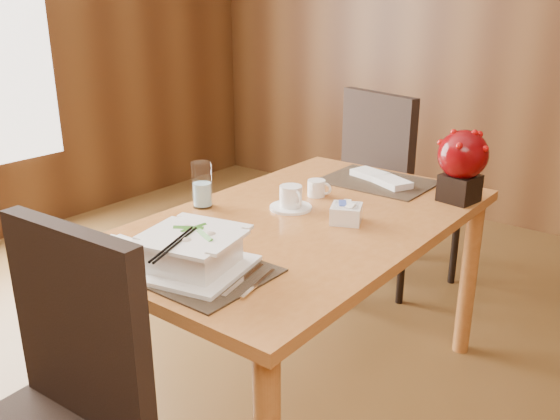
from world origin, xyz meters
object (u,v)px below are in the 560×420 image
Objects in this scene: berry_decor at (462,161)px; far_chair at (393,180)px; water_glass at (202,185)px; creamer_jug at (316,188)px; coffee_cup at (291,199)px; dining_table at (302,242)px; near_chair at (44,417)px; soup_setting at (193,253)px; sugar_caddy at (346,214)px; bread_plate at (117,248)px.

berry_decor is 0.85m from far_chair.
water_glass is 0.46m from creamer_jug.
berry_decor is at bearing 45.66° from coffee_cup.
water_glass is at bearing -160.09° from dining_table.
coffee_cup is 0.91× the size of water_glass.
water_glass is 0.99m from berry_decor.
berry_decor reaches higher than near_chair.
soup_setting is (0.01, -0.55, 0.16)m from dining_table.
coffee_cup is at bearing -98.52° from creamer_jug.
far_chair reaches higher than soup_setting.
far_chair is (-0.10, 1.03, -0.19)m from coffee_cup.
water_glass is 1.04m from near_chair.
near_chair reaches higher than coffee_cup.
sugar_caddy is 0.37× the size of berry_decor.
bread_plate is (-0.20, -0.64, -0.03)m from coffee_cup.
soup_setting is 0.56m from near_chair.
berry_decor reaches higher than soup_setting.
near_chair is (0.11, -1.11, -0.22)m from coffee_cup.
near_chair is at bearing -56.50° from bread_plate.
creamer_jug is (-0.10, 0.23, 0.13)m from dining_table.
soup_setting is 2.27× the size of bread_plate.
sugar_caddy is at bearing 64.99° from soup_setting.
creamer_jug is at bearing 92.19° from near_chair.
dining_table is 1.10m from far_chair.
far_chair is at bearing 92.52° from near_chair.
bread_plate is at bearing -107.54° from coffee_cup.
sugar_caddy is at bearing 125.74° from far_chair.
dining_table is 5.34× the size of berry_decor.
water_glass reaches higher than dining_table.
creamer_jug is at bearing 85.73° from soup_setting.
water_glass is at bearing 99.41° from bread_plate.
sugar_caddy is (0.15, 0.06, 0.13)m from dining_table.
dining_table is at bearing -125.34° from berry_decor.
dining_table is 1.07m from near_chair.
sugar_caddy reaches higher than dining_table.
sugar_caddy is (0.52, 0.19, -0.06)m from water_glass.
sugar_caddy is 1.15m from near_chair.
berry_decor is (0.37, 0.52, 0.26)m from dining_table.
soup_setting is 0.63m from sugar_caddy.
near_chair is (0.39, -0.93, -0.27)m from water_glass.
water_glass is 1.67× the size of sugar_caddy.
far_chair is at bearing 95.63° from coffee_cup.
near_chair is at bearing -102.54° from berry_decor.
dining_table is 0.20m from sugar_caddy.
far_chair is (-0.20, 1.64, -0.21)m from soup_setting.
water_glass is at bearing -146.62° from coffee_cup.
coffee_cup is 0.16× the size of near_chair.
sugar_caddy is 0.68× the size of bread_plate.
near_chair reaches higher than creamer_jug.
soup_setting is 1.66m from far_chair.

